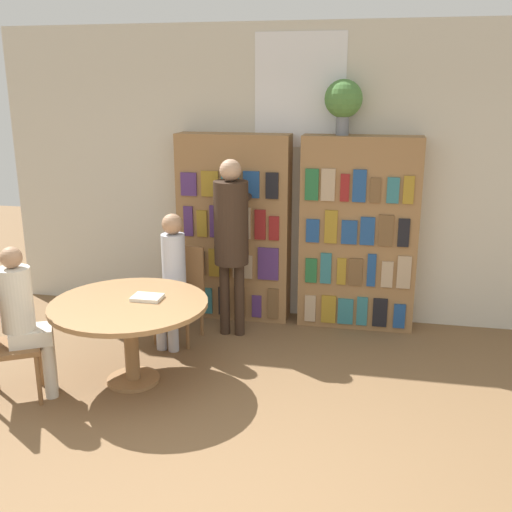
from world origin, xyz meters
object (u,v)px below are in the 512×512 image
at_px(bookshelf_right, 358,234).
at_px(seated_reader_right, 24,314).
at_px(reading_table, 129,314).
at_px(seated_reader_left, 172,273).
at_px(chair_near_camera, 1,340).
at_px(librarian_standing, 231,229).
at_px(chair_left_side, 181,288).
at_px(flower_vase, 343,100).
at_px(bookshelf_left, 234,228).

height_order(bookshelf_right, seated_reader_right, bookshelf_right).
relative_size(reading_table, seated_reader_left, 1.01).
distance_m(bookshelf_right, chair_near_camera, 3.40).
relative_size(bookshelf_right, librarian_standing, 1.11).
height_order(chair_left_side, librarian_standing, librarian_standing).
bearing_deg(flower_vase, librarian_standing, -152.77).
xyz_separation_m(flower_vase, seated_reader_left, (-1.47, -0.86, -1.55)).
bearing_deg(bookshelf_left, librarian_standing, -79.42).
height_order(chair_left_side, seated_reader_right, seated_reader_right).
distance_m(chair_near_camera, seated_reader_left, 1.60).
relative_size(bookshelf_left, chair_near_camera, 2.14).
bearing_deg(chair_left_side, librarian_standing, -153.51).
bearing_deg(reading_table, seated_reader_right, -150.61).
relative_size(reading_table, chair_left_side, 1.42).
xyz_separation_m(bookshelf_left, reading_table, (-0.49, -1.64, -0.36)).
bearing_deg(librarian_standing, seated_reader_right, -129.73).
relative_size(chair_near_camera, seated_reader_right, 0.73).
xyz_separation_m(chair_left_side, seated_reader_right, (-0.81, -1.36, 0.19)).
distance_m(bookshelf_right, librarian_standing, 1.29).
bearing_deg(bookshelf_left, chair_left_side, -119.17).
relative_size(chair_near_camera, seated_reader_left, 0.71).
height_order(bookshelf_right, reading_table, bookshelf_right).
relative_size(seated_reader_right, librarian_standing, 0.71).
xyz_separation_m(bookshelf_left, bookshelf_right, (1.28, -0.00, -0.00)).
xyz_separation_m(flower_vase, chair_near_camera, (-2.42, -2.13, -1.75)).
relative_size(bookshelf_left, bookshelf_right, 1.00).
bearing_deg(reading_table, librarian_standing, 63.06).
bearing_deg(reading_table, chair_left_side, 83.39).
bearing_deg(bookshelf_right, seated_reader_left, -152.89).
distance_m(bookshelf_left, flower_vase, 1.69).
distance_m(bookshelf_left, chair_near_camera, 2.55).
height_order(bookshelf_right, flower_vase, flower_vase).
bearing_deg(chair_left_side, chair_near_camera, 63.00).
bearing_deg(bookshelf_left, flower_vase, 0.26).
bearing_deg(seated_reader_left, librarian_standing, -137.45).
relative_size(bookshelf_left, reading_table, 1.51).
distance_m(chair_left_side, librarian_standing, 0.76).
height_order(chair_near_camera, chair_left_side, same).
distance_m(reading_table, chair_left_side, 0.98).
distance_m(reading_table, librarian_standing, 1.37).
bearing_deg(bookshelf_left, chair_near_camera, -122.26).
bearing_deg(chair_near_camera, bookshelf_right, 99.68).
bearing_deg(seated_reader_left, seated_reader_right, 62.95).
distance_m(flower_vase, seated_reader_left, 2.31).
xyz_separation_m(bookshelf_left, chair_near_camera, (-1.34, -2.13, -0.45)).
xyz_separation_m(flower_vase, chair_left_side, (-1.45, -0.68, -1.75)).
distance_m(chair_near_camera, librarian_standing, 2.24).
bearing_deg(seated_reader_left, flower_vase, -143.08).
distance_m(bookshelf_right, reading_table, 2.44).
bearing_deg(flower_vase, reading_table, -133.49).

